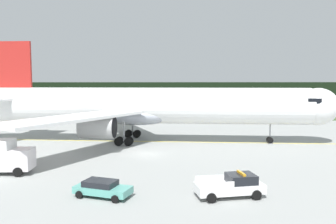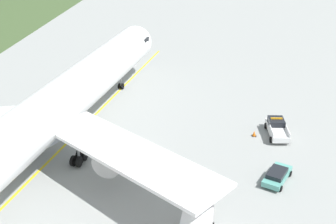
{
  "view_description": "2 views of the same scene",
  "coord_description": "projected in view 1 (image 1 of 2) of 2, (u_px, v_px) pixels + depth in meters",
  "views": [
    {
      "loc": [
        0.02,
        -41.98,
        9.07
      ],
      "look_at": [
        3.43,
        10.11,
        4.28
      ],
      "focal_mm": 36.67,
      "sensor_mm": 36.0,
      "label": 1
    },
    {
      "loc": [
        -42.48,
        -10.04,
        26.36
      ],
      "look_at": [
        1.75,
        -3.47,
        4.58
      ],
      "focal_mm": 47.18,
      "sensor_mm": 36.0,
      "label": 2
    }
  ],
  "objects": [
    {
      "name": "ground",
      "position": [
        146.0,
        154.0,
        42.55
      ],
      "size": [
        320.0,
        320.0,
        0.0
      ],
      "primitive_type": "plane",
      "color": "#969996"
    },
    {
      "name": "grass_verge",
      "position": [
        146.0,
        112.0,
        98.44
      ],
      "size": [
        320.0,
        47.02,
        0.04
      ],
      "primitive_type": "cube",
      "color": "#3F552E",
      "rests_on": "ground"
    },
    {
      "name": "distant_tree_line",
      "position": [
        146.0,
        94.0,
        119.24
      ],
      "size": [
        288.0,
        7.75,
        8.49
      ],
      "primitive_type": "cube",
      "color": "black",
      "rests_on": "ground"
    },
    {
      "name": "taxiway_centerline_main",
      "position": [
        150.0,
        141.0,
        51.18
      ],
      "size": [
        73.0,
        10.55,
        0.01
      ],
      "primitive_type": "cube",
      "rotation": [
        0.0,
        0.0,
        -0.14
      ],
      "color": "yellow",
      "rests_on": "ground"
    },
    {
      "name": "airliner",
      "position": [
        146.0,
        107.0,
        50.75
      ],
      "size": [
        55.91,
        42.46,
        14.94
      ],
      "color": "white",
      "rests_on": "ground"
    },
    {
      "name": "ops_pickup_truck",
      "position": [
        232.0,
        186.0,
        26.75
      ],
      "size": [
        5.48,
        2.82,
        1.94
      ],
      "color": "white",
      "rests_on": "ground"
    },
    {
      "name": "staff_car",
      "position": [
        102.0,
        188.0,
        26.79
      ],
      "size": [
        4.79,
        3.41,
        1.3
      ],
      "color": "#58A79A",
      "rests_on": "ground"
    },
    {
      "name": "apron_cone",
      "position": [
        215.0,
        183.0,
        29.46
      ],
      "size": [
        0.55,
        0.55,
        0.69
      ],
      "color": "black",
      "rests_on": "ground"
    }
  ]
}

